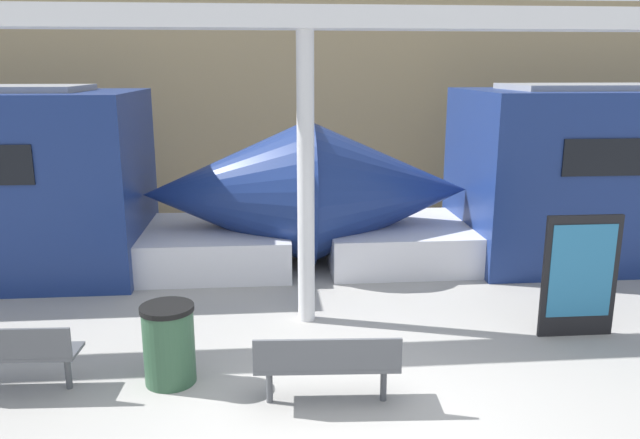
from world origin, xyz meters
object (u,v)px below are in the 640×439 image
bench_far (11,351)px  support_column_near (306,182)px  poster_board (580,276)px  bench_near (327,362)px  trash_bin (169,344)px

bench_far → support_column_near: size_ratio=0.36×
bench_far → poster_board: 6.95m
bench_near → poster_board: poster_board is taller
bench_near → trash_bin: (-1.73, 0.66, -0.03)m
bench_near → support_column_near: 2.76m
bench_near → support_column_near: size_ratio=0.39×
bench_near → trash_bin: size_ratio=1.68×
bench_far → support_column_near: support_column_near is taller
poster_board → support_column_near: bearing=166.5°
bench_near → bench_far: same height
bench_near → support_column_near: bearing=94.7°
bench_near → support_column_near: support_column_near is taller
support_column_near → bench_near: bearing=-88.5°
trash_bin → poster_board: size_ratio=0.56×
bench_far → support_column_near: bearing=30.7°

